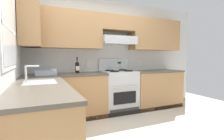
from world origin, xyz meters
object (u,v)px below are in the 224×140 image
at_px(wine_bottle, 77,67).
at_px(bowl, 46,73).
at_px(paper_towel_roll, 54,71).
at_px(stove, 119,91).

distance_m(wine_bottle, bowl, 0.65).
relative_size(bowl, paper_towel_roll, 3.31).
relative_size(wine_bottle, paper_towel_roll, 2.98).
relative_size(stove, wine_bottle, 3.60).
distance_m(bowl, paper_towel_roll, 0.17).
xyz_separation_m(stove, bowl, (-1.54, -0.10, 0.46)).
distance_m(stove, wine_bottle, 1.08).
bearing_deg(stove, bowl, -176.26).
xyz_separation_m(stove, paper_towel_roll, (-1.39, -0.01, 0.49)).
xyz_separation_m(wine_bottle, bowl, (-0.62, -0.19, -0.10)).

